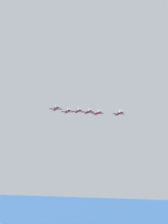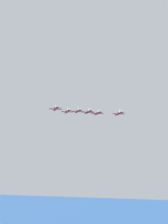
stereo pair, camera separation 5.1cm
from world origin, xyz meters
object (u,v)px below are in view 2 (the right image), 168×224
jet_left_wingman (67,112)px  jet_right_wingman (97,113)px  jet_slot_rear (88,112)px  jet_left_outer (56,109)px  jet_right_outer (118,114)px  jet_lead (77,111)px

jet_left_wingman → jet_right_wingman: bearing=-90.1°
jet_left_wingman → jet_slot_rear: bearing=-139.7°
jet_left_wingman → jet_slot_rear: jet_left_wingman is taller
jet_right_wingman → jet_left_outer: (32.58, -19.65, -0.14)m
jet_right_outer → jet_left_wingman: bearing=69.7°
jet_lead → jet_right_outer: jet_lead is taller
jet_left_outer → jet_slot_rear: 23.65m
jet_lead → jet_right_wingman: 18.48m
jet_lead → jet_left_outer: size_ratio=0.98×
jet_left_outer → jet_right_outer: jet_left_outer is taller
jet_left_outer → jet_slot_rear: jet_left_outer is taller
jet_lead → jet_left_outer: 36.59m
jet_right_outer → jet_slot_rear: (14.37, -18.73, 0.18)m
jet_left_wingman → jet_slot_rear: 18.32m
jet_left_wingman → jet_left_outer: 18.23m
jet_right_outer → jet_right_wingman: bearing=41.5°
jet_right_wingman → jet_slot_rear: (18.21, -0.91, -1.47)m
jet_left_outer → jet_slot_rear: size_ratio=1.04×
jet_lead → jet_left_wingman: 18.42m
jet_lead → jet_right_outer: bearing=-140.7°
jet_right_wingman → jet_slot_rear: 18.29m
jet_left_wingman → jet_right_outer: size_ratio=0.96×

